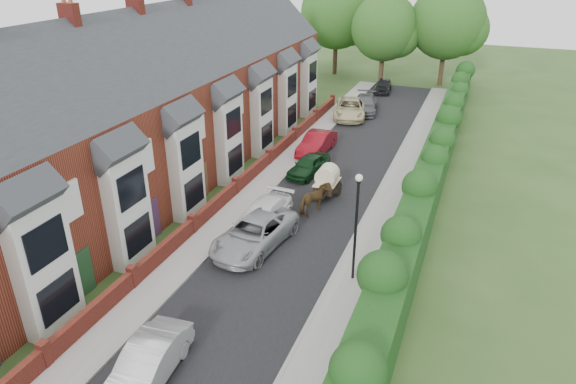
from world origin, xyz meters
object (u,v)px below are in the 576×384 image
at_px(car_green, 309,165).
at_px(horse_cart, 327,180).
at_px(lamppost, 357,215).
at_px(car_black, 383,86).
at_px(car_red, 317,143).
at_px(car_white, 263,215).
at_px(horse, 315,200).
at_px(car_beige, 350,108).
at_px(car_grey, 365,104).
at_px(car_silver_b, 255,233).
at_px(car_silver_a, 147,364).

bearing_deg(car_green, horse_cart, -42.78).
relative_size(lamppost, car_black, 1.32).
height_order(car_green, car_red, car_red).
xyz_separation_m(car_white, horse, (2.12, 2.34, 0.18)).
distance_m(car_black, horse_cart, 25.35).
relative_size(car_beige, car_black, 1.45).
xyz_separation_m(car_green, car_red, (-0.73, 3.84, 0.10)).
distance_m(car_green, horse, 5.45).
height_order(car_green, horse_cart, horse_cart).
bearing_deg(car_beige, car_grey, 56.47).
xyz_separation_m(car_silver_b, car_white, (-0.44, 2.00, -0.07)).
bearing_deg(car_black, car_grey, -97.07).
xyz_separation_m(car_silver_b, car_green, (-0.43, 9.36, -0.10)).
xyz_separation_m(car_grey, horse_cart, (1.99, -17.87, 0.45)).
relative_size(car_silver_a, car_silver_b, 0.79).
bearing_deg(car_grey, horse_cart, -94.03).
bearing_deg(car_green, car_silver_b, -76.89).
bearing_deg(car_grey, car_black, 79.16).
bearing_deg(lamppost, horse_cart, 115.27).
bearing_deg(car_silver_b, car_silver_a, -81.32).
bearing_deg(car_grey, car_red, -104.75).
height_order(car_white, car_red, car_red).
distance_m(car_red, car_beige, 9.20).
xyz_separation_m(car_red, car_black, (0.91, 18.61, -0.08)).
distance_m(car_silver_a, car_silver_b, 9.20).
relative_size(car_beige, horse_cart, 1.99).
bearing_deg(car_black, car_silver_b, -96.17).
height_order(car_black, horse_cart, horse_cart).
relative_size(car_white, car_green, 1.23).
bearing_deg(horse_cart, car_black, 94.37).
xyz_separation_m(lamppost, horse_cart, (-3.56, 7.53, -2.12)).
height_order(car_green, car_black, car_black).
distance_m(car_silver_b, horse_cart, 6.76).
bearing_deg(horse, lamppost, 145.91).
height_order(car_black, horse, horse).
relative_size(car_red, car_beige, 0.80).
bearing_deg(lamppost, car_silver_a, -121.52).
bearing_deg(lamppost, car_beige, 105.23).
height_order(lamppost, car_white, lamppost).
height_order(lamppost, car_green, lamppost).
bearing_deg(car_black, car_white, -96.99).
xyz_separation_m(car_silver_a, car_silver_b, (-0.21, 9.20, 0.05)).
distance_m(car_silver_a, horse_cart, 15.81).
bearing_deg(horse, car_black, -63.73).
bearing_deg(car_silver_b, car_beige, 100.31).
xyz_separation_m(car_silver_a, horse_cart, (1.47, 15.73, 0.47)).
relative_size(car_red, car_black, 1.16).
xyz_separation_m(car_green, horse_cart, (2.11, -2.83, 0.52)).
xyz_separation_m(car_green, car_black, (0.18, 22.45, 0.02)).
bearing_deg(car_green, horse, -56.73).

